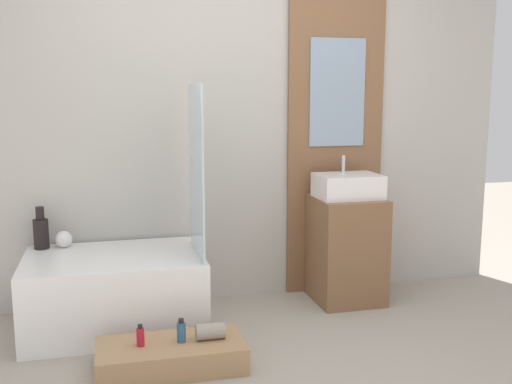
# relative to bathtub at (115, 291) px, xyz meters

# --- Properties ---
(wall_tiled_back) EXTENTS (4.20, 0.06, 2.60)m
(wall_tiled_back) POSITION_rel_bathtub_xyz_m (0.86, 0.44, 1.06)
(wall_tiled_back) COLOR #B7B2A8
(wall_tiled_back) RESTS_ON ground_plane
(wall_wood_accent) EXTENTS (0.74, 0.04, 2.60)m
(wall_wood_accent) POSITION_rel_bathtub_xyz_m (1.64, 0.39, 1.07)
(wall_wood_accent) COLOR brown
(wall_wood_accent) RESTS_ON ground_plane
(bathtub) EXTENTS (1.11, 0.78, 0.48)m
(bathtub) POSITION_rel_bathtub_xyz_m (0.00, 0.00, 0.00)
(bathtub) COLOR white
(bathtub) RESTS_ON ground_plane
(glass_shower_screen) EXTENTS (0.01, 0.57, 1.08)m
(glass_shower_screen) POSITION_rel_bathtub_xyz_m (0.53, -0.09, 0.78)
(glass_shower_screen) COLOR silver
(glass_shower_screen) RESTS_ON bathtub
(wooden_step_bench) EXTENTS (0.80, 0.39, 0.15)m
(wooden_step_bench) POSITION_rel_bathtub_xyz_m (0.28, -0.68, -0.17)
(wooden_step_bench) COLOR #A87F56
(wooden_step_bench) RESTS_ON ground_plane
(vanity_cabinet) EXTENTS (0.47, 0.48, 0.76)m
(vanity_cabinet) POSITION_rel_bathtub_xyz_m (1.64, 0.13, 0.14)
(vanity_cabinet) COLOR brown
(vanity_cabinet) RESTS_ON ground_plane
(sink) EXTENTS (0.44, 0.34, 0.30)m
(sink) POSITION_rel_bathtub_xyz_m (1.64, 0.13, 0.60)
(sink) COLOR white
(sink) RESTS_ON vanity_cabinet
(vase_tall_dark) EXTENTS (0.10, 0.10, 0.28)m
(vase_tall_dark) POSITION_rel_bathtub_xyz_m (-0.46, 0.29, 0.35)
(vase_tall_dark) COLOR black
(vase_tall_dark) RESTS_ON bathtub
(vase_round_light) EXTENTS (0.11, 0.11, 0.11)m
(vase_round_light) POSITION_rel_bathtub_xyz_m (-0.32, 0.28, 0.29)
(vase_round_light) COLOR white
(vase_round_light) RESTS_ON bathtub
(bottle_soap_primary) EXTENTS (0.04, 0.04, 0.12)m
(bottle_soap_primary) POSITION_rel_bathtub_xyz_m (0.12, -0.68, -0.04)
(bottle_soap_primary) COLOR #B21928
(bottle_soap_primary) RESTS_ON wooden_step_bench
(bottle_soap_secondary) EXTENTS (0.05, 0.05, 0.13)m
(bottle_soap_secondary) POSITION_rel_bathtub_xyz_m (0.34, -0.68, -0.03)
(bottle_soap_secondary) COLOR #2D567A
(bottle_soap_secondary) RESTS_ON wooden_step_bench
(towel_roll) EXTENTS (0.16, 0.09, 0.09)m
(towel_roll) POSITION_rel_bathtub_xyz_m (0.50, -0.68, -0.05)
(towel_roll) COLOR gray
(towel_roll) RESTS_ON wooden_step_bench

